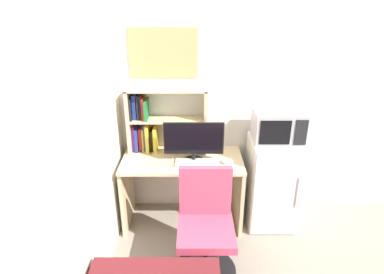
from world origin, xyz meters
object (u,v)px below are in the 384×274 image
(monitor, at_px, (194,140))
(computer_mouse, at_px, (225,161))
(mini_fridge, at_px, (272,182))
(wall_corkboard, at_px, (163,53))
(desk_chair, at_px, (205,231))
(microwave, at_px, (278,126))
(hutch_bookshelf, at_px, (155,121))
(keyboard, at_px, (196,163))

(monitor, distance_m, computer_mouse, 0.37)
(mini_fridge, bearing_deg, wall_corkboard, 165.76)
(monitor, distance_m, desk_chair, 0.86)
(microwave, bearing_deg, monitor, -175.17)
(wall_corkboard, bearing_deg, computer_mouse, -33.62)
(computer_mouse, height_order, desk_chair, desk_chair)
(monitor, height_order, computer_mouse, monitor)
(hutch_bookshelf, height_order, microwave, hutch_bookshelf)
(computer_mouse, height_order, mini_fridge, mini_fridge)
(monitor, bearing_deg, desk_chair, -81.06)
(keyboard, height_order, desk_chair, desk_chair)
(monitor, distance_m, keyboard, 0.22)
(computer_mouse, bearing_deg, desk_chair, -109.56)
(mini_fridge, relative_size, desk_chair, 1.00)
(monitor, relative_size, desk_chair, 0.62)
(mini_fridge, bearing_deg, computer_mouse, -167.53)
(computer_mouse, xyz_separation_m, microwave, (0.52, 0.12, 0.32))
(computer_mouse, relative_size, microwave, 0.17)
(hutch_bookshelf, relative_size, microwave, 1.69)
(hutch_bookshelf, height_order, mini_fridge, hutch_bookshelf)
(computer_mouse, bearing_deg, monitor, 171.00)
(microwave, height_order, desk_chair, microwave)
(computer_mouse, relative_size, mini_fridge, 0.09)
(monitor, bearing_deg, mini_fridge, 4.63)
(keyboard, height_order, computer_mouse, computer_mouse)
(monitor, height_order, microwave, microwave)
(computer_mouse, xyz_separation_m, desk_chair, (-0.20, -0.58, -0.38))
(hutch_bookshelf, xyz_separation_m, computer_mouse, (0.70, -0.30, -0.31))
(desk_chair, distance_m, wall_corkboard, 1.72)
(mini_fridge, distance_m, wall_corkboard, 1.73)
(mini_fridge, bearing_deg, keyboard, -170.86)
(hutch_bookshelf, height_order, monitor, hutch_bookshelf)
(hutch_bookshelf, height_order, wall_corkboard, wall_corkboard)
(keyboard, relative_size, microwave, 0.87)
(computer_mouse, bearing_deg, wall_corkboard, 146.38)
(hutch_bookshelf, distance_m, monitor, 0.48)
(mini_fridge, distance_m, desk_chair, 1.00)
(desk_chair, relative_size, wall_corkboard, 1.41)
(monitor, xyz_separation_m, desk_chair, (0.10, -0.62, -0.58))
(desk_chair, height_order, wall_corkboard, wall_corkboard)
(mini_fridge, relative_size, microwave, 1.97)
(monitor, xyz_separation_m, mini_fridge, (0.82, 0.07, -0.51))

